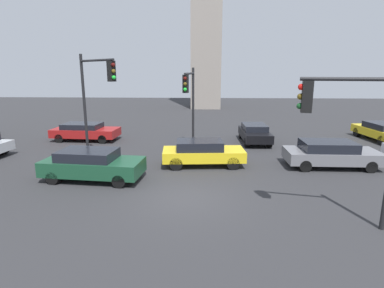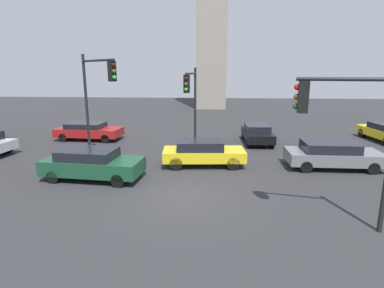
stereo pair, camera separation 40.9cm
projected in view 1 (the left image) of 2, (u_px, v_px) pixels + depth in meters
ground_plane at (185, 198)px, 12.72m from camera, size 96.14×96.14×0.00m
traffic_light_0 at (190, 93)px, 19.22m from camera, size 0.54×3.55×5.23m
traffic_light_1 at (350, 119)px, 9.72m from camera, size 2.95×0.79×5.17m
traffic_light_2 at (96, 88)px, 16.81m from camera, size 2.67×2.51×5.95m
car_1 at (202, 152)px, 16.93m from camera, size 4.50×2.17×1.39m
car_2 at (85, 131)px, 23.11m from camera, size 4.83×2.29×1.28m
car_3 at (330, 153)px, 16.70m from camera, size 4.80×2.10×1.40m
car_4 at (92, 164)px, 14.71m from camera, size 4.76×2.35×1.44m
car_6 at (380, 131)px, 23.01m from camera, size 2.33×4.63×1.33m
car_7 at (255, 133)px, 22.40m from camera, size 1.93×4.15×1.30m
skyline_tower at (207, 3)px, 40.64m from camera, size 3.98×3.98×27.23m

